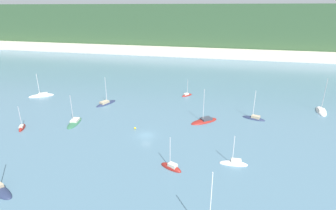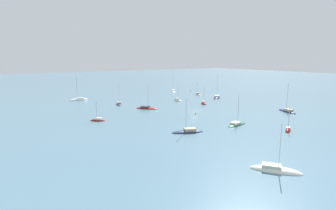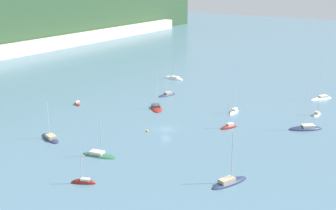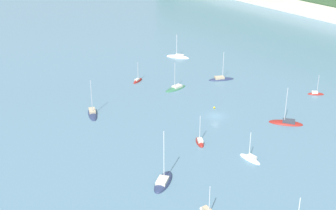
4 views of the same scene
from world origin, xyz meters
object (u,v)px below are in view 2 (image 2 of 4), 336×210
(sailboat_6, at_px, (275,171))
(sailboat_8, at_px, (198,95))
(sailboat_5, at_px, (119,104))
(sailboat_12, at_px, (79,100))
(mooring_buoy_0, at_px, (190,90))
(mooring_buoy_1, at_px, (196,113))
(sailboat_10, at_px, (173,92))
(sailboat_9, at_px, (188,132))
(sailboat_3, at_px, (217,98))
(sailboat_7, at_px, (287,112))
(sailboat_13, at_px, (237,125))
(sailboat_11, at_px, (204,104))
(sailboat_4, at_px, (178,101))
(sailboat_1, at_px, (288,131))
(sailboat_2, at_px, (98,121))
(sailboat_0, at_px, (147,108))

(sailboat_6, height_order, sailboat_8, sailboat_6)
(sailboat_5, xyz_separation_m, sailboat_12, (21.23, 10.86, -0.06))
(mooring_buoy_0, bearing_deg, mooring_buoy_1, 143.11)
(sailboat_8, bearing_deg, sailboat_10, 12.56)
(sailboat_9, relative_size, sailboat_12, 0.84)
(sailboat_3, bearing_deg, mooring_buoy_0, -142.78)
(sailboat_8, relative_size, sailboat_12, 0.59)
(sailboat_7, relative_size, sailboat_8, 1.56)
(sailboat_9, xyz_separation_m, sailboat_13, (-1.68, -16.75, -0.02))
(sailboat_3, xyz_separation_m, sailboat_11, (-9.43, 16.78, 0.01))
(sailboat_4, bearing_deg, sailboat_8, 113.23)
(sailboat_1, relative_size, sailboat_3, 0.59)
(sailboat_5, height_order, sailboat_7, sailboat_7)
(sailboat_9, xyz_separation_m, mooring_buoy_1, (16.64, -16.43, 0.16))
(sailboat_4, distance_m, sailboat_8, 22.73)
(sailboat_1, bearing_deg, sailboat_8, -137.29)
(sailboat_5, xyz_separation_m, sailboat_7, (-47.71, -44.75, -0.00))
(sailboat_10, xyz_separation_m, sailboat_11, (-40.33, 12.25, -0.02))
(sailboat_2, distance_m, sailboat_10, 74.85)
(sailboat_6, bearing_deg, sailboat_12, 148.45)
(sailboat_8, xyz_separation_m, sailboat_10, (17.42, 3.57, 0.00))
(sailboat_3, distance_m, sailboat_4, 21.48)
(sailboat_10, bearing_deg, sailboat_8, 42.38)
(sailboat_11, distance_m, mooring_buoy_0, 45.93)
(sailboat_2, xyz_separation_m, sailboat_11, (4.73, -47.52, 0.00))
(sailboat_1, relative_size, mooring_buoy_1, 13.04)
(sailboat_2, xyz_separation_m, sailboat_10, (45.06, -59.77, 0.02))
(sailboat_9, distance_m, sailboat_11, 44.23)
(sailboat_12, distance_m, mooring_buoy_0, 65.45)
(sailboat_1, height_order, sailboat_3, sailboat_3)
(sailboat_1, height_order, sailboat_11, sailboat_11)
(sailboat_4, bearing_deg, mooring_buoy_0, 129.38)
(sailboat_0, height_order, sailboat_9, sailboat_0)
(mooring_buoy_1, bearing_deg, sailboat_1, -167.38)
(sailboat_12, bearing_deg, sailboat_0, 119.76)
(sailboat_9, bearing_deg, sailboat_13, -163.61)
(sailboat_10, bearing_deg, sailboat_6, 5.41)
(sailboat_0, xyz_separation_m, sailboat_13, (-36.23, -9.74, 0.01))
(sailboat_5, bearing_deg, sailboat_11, 77.20)
(sailboat_11, xyz_separation_m, mooring_buoy_1, (-13.71, 15.74, 0.17))
(sailboat_2, relative_size, sailboat_9, 0.68)
(sailboat_2, height_order, sailboat_12, sailboat_12)
(sailboat_9, bearing_deg, sailboat_2, -36.94)
(sailboat_0, distance_m, mooring_buoy_1, 20.24)
(sailboat_7, relative_size, sailboat_11, 1.39)
(sailboat_0, height_order, sailboat_12, sailboat_12)
(sailboat_5, distance_m, sailboat_9, 48.78)
(sailboat_6, distance_m, sailboat_8, 94.76)
(sailboat_3, relative_size, sailboat_9, 1.26)
(sailboat_6, bearing_deg, sailboat_5, 141.46)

